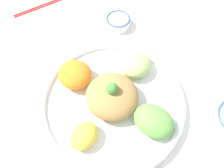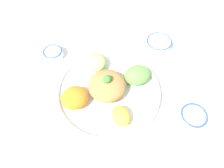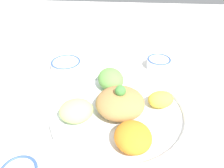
{
  "view_description": "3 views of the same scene",
  "coord_description": "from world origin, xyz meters",
  "views": [
    {
      "loc": [
        -0.15,
        -0.19,
        0.57
      ],
      "look_at": [
        0.03,
        0.03,
        0.07
      ],
      "focal_mm": 35.0,
      "sensor_mm": 36.0,
      "label": 1
    },
    {
      "loc": [
        -0.35,
        0.02,
        0.64
      ],
      "look_at": [
        0.03,
        -0.01,
        0.03
      ],
      "focal_mm": 30.0,
      "sensor_mm": 36.0,
      "label": 2
    },
    {
      "loc": [
        -0.01,
        0.48,
        0.46
      ],
      "look_at": [
        0.04,
        -0.03,
        0.09
      ],
      "focal_mm": 35.0,
      "sensor_mm": 36.0,
      "label": 3
    }
  ],
  "objects": [
    {
      "name": "chopsticks_pair_near",
      "position": [
        0.06,
        0.48,
        0.0
      ],
      "size": [
        0.22,
        0.05,
        0.01
      ],
      "rotation": [
        0.0,
        0.0,
        2.98
      ],
      "color": "red",
      "rests_on": "ground_plane"
    },
    {
      "name": "sauce_bowl_red",
      "position": [
        0.22,
        0.22,
        0.02
      ],
      "size": [
        0.08,
        0.08,
        0.04
      ],
      "color": "white",
      "rests_on": "ground_plane"
    },
    {
      "name": "ground_plane",
      "position": [
        0.0,
        0.0,
        0.0
      ],
      "size": [
        2.4,
        2.4,
        0.0
      ],
      "primitive_type": "plane",
      "color": "white"
    },
    {
      "name": "salad_platter",
      "position": [
        0.01,
        0.01,
        0.03
      ],
      "size": [
        0.4,
        0.4,
        0.11
      ],
      "color": "white",
      "rests_on": "ground_plane"
    }
  ]
}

